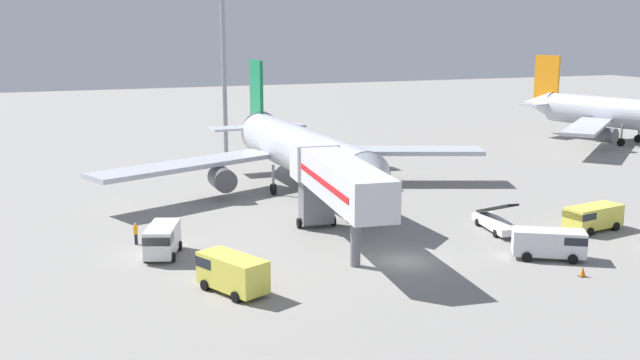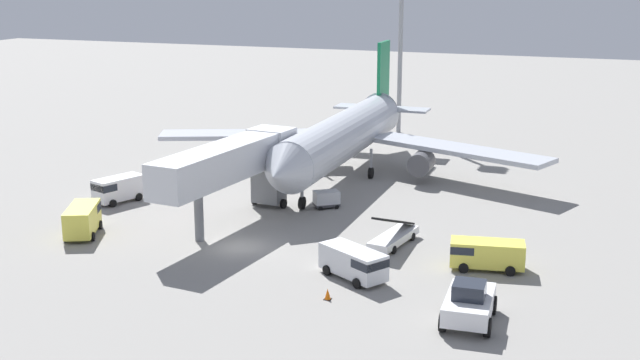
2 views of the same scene
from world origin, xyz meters
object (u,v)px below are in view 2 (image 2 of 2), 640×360
Objects in this scene: airplane_at_gate at (345,135)px; service_van_mid_right at (83,218)px; service_van_outer_left at (485,253)px; safety_cone_alpha at (328,294)px; service_van_near_left at (355,262)px; ground_crew_worker_foreground at (128,181)px; pushback_tug at (469,303)px; jet_bridge at (234,163)px; baggage_cart_mid_center at (326,199)px; belt_loader_truck at (394,236)px; service_van_rear_left at (117,188)px.

airplane_at_gate is 27.64m from service_van_mid_right.
safety_cone_alpha is (-8.09, -8.83, -0.80)m from service_van_outer_left.
service_van_mid_right is 0.99× the size of service_van_near_left.
service_van_mid_right is 13.01m from ground_crew_worker_foreground.
pushback_tug reaches higher than service_van_mid_right.
jet_bridge reaches higher than service_van_outer_left.
service_van_near_left is at bearing -63.02° from baggage_cart_mid_center.
safety_cone_alpha is (-0.92, -11.40, -0.40)m from belt_loader_truck.
service_van_mid_right reaches higher than safety_cone_alpha.
service_van_outer_left reaches higher than baggage_cart_mid_center.
service_van_rear_left is (-2.83, 8.64, -0.04)m from service_van_mid_right.
belt_loader_truck is (13.44, -0.80, -4.23)m from jet_bridge.
ground_crew_worker_foreground is at bearing 158.71° from jet_bridge.
jet_bridge is at bearing 135.74° from safety_cone_alpha.
service_van_outer_left is (30.17, 3.57, -0.15)m from service_van_mid_right.
ground_crew_worker_foreground is (-17.00, -12.03, -3.31)m from airplane_at_gate.
service_van_outer_left is at bearing -33.37° from baggage_cart_mid_center.
pushback_tug is 9.35m from service_van_near_left.
airplane_at_gate reaches higher than ground_crew_worker_foreground.
service_van_mid_right is (-12.78, -24.34, -2.90)m from airplane_at_gate.
belt_loader_truck is (-7.86, 11.67, -0.45)m from pushback_tug.
service_van_mid_right is (-9.57, -6.93, -3.67)m from jet_bridge.
service_van_rear_left is 28.54m from safety_cone_alpha.
belt_loader_truck is 1.12× the size of service_van_near_left.
service_van_outer_left is (7.17, -2.57, 0.40)m from belt_loader_truck.
jet_bridge is at bearing -128.30° from baggage_cart_mid_center.
baggage_cart_mid_center is 19.13m from ground_crew_worker_foreground.
service_van_mid_right is at bearing 166.59° from safety_cone_alpha.
jet_bridge is at bearing 147.36° from service_van_near_left.
service_van_rear_left reaches higher than ground_crew_worker_foreground.
safety_cone_alpha is (7.22, -18.91, -0.47)m from baggage_cart_mid_center.
baggage_cart_mid_center is (14.87, 13.65, -0.49)m from service_van_mid_right.
service_van_near_left is at bearing -32.64° from jet_bridge.
jet_bridge reaches higher than safety_cone_alpha.
service_van_rear_left is at bearing 174.45° from belt_loader_truck.
jet_bridge is 3.27× the size of service_van_near_left.
service_van_rear_left is at bearing -69.23° from ground_crew_worker_foreground.
pushback_tug is at bearing -85.63° from service_van_outer_left.
service_van_outer_left is (7.67, 4.92, -0.03)m from service_van_near_left.
service_van_near_left is 2.10× the size of baggage_cart_mid_center.
baggage_cart_mid_center is at bearing 42.55° from service_van_mid_right.
jet_bridge is 21.23m from service_van_outer_left.
airplane_at_gate reaches higher than pushback_tug.
jet_bridge reaches higher than service_van_near_left.
service_van_near_left reaches higher than ground_crew_worker_foreground.
service_van_outer_left is at bearing -19.71° from belt_loader_truck.
baggage_cart_mid_center is (2.08, -10.69, -3.39)m from airplane_at_gate.
belt_loader_truck is at bearing 123.97° from pushback_tug.
pushback_tug is 0.88× the size of belt_loader_truck.
airplane_at_gate is 8.35× the size of service_van_rear_left.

